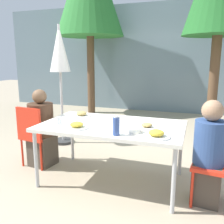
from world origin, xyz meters
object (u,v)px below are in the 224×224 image
object	(u,v)px
person_left	(42,131)
closed_umbrella	(60,56)
chair_left	(35,132)
chair_right	(214,156)
person_right	(209,156)
salad_bowl	(133,130)
bottle	(116,126)
drinking_cup	(59,121)

from	to	relation	value
person_left	closed_umbrella	size ratio (longest dim) A/B	0.53
chair_left	person_left	world-z (taller)	person_left
chair_right	person_right	distance (m)	0.10
chair_left	salad_bowl	distance (m)	1.52
bottle	salad_bowl	size ratio (longest dim) A/B	1.19
chair_right	bottle	distance (m)	1.08
chair_left	person_right	size ratio (longest dim) A/B	0.78
salad_bowl	chair_left	bearing A→B (deg)	168.67
chair_right	closed_umbrella	distance (m)	2.91
closed_umbrella	bottle	bearing A→B (deg)	-44.57
person_left	closed_umbrella	bearing A→B (deg)	109.90
drinking_cup	salad_bowl	world-z (taller)	drinking_cup
chair_left	salad_bowl	bearing A→B (deg)	-4.50
bottle	drinking_cup	size ratio (longest dim) A/B	2.39
chair_left	drinking_cup	size ratio (longest dim) A/B	10.06
chair_left	person_left	bearing A→B (deg)	58.10
salad_bowl	person_left	bearing A→B (deg)	165.38
person_right	drinking_cup	size ratio (longest dim) A/B	12.87
chair_left	salad_bowl	world-z (taller)	chair_left
person_left	chair_right	xyz separation A→B (m)	(2.25, -0.19, -0.01)
chair_left	chair_right	distance (m)	2.31
person_left	drinking_cup	world-z (taller)	person_left
salad_bowl	closed_umbrella	bearing A→B (deg)	141.14
chair_left	person_right	bearing A→B (deg)	2.08
closed_umbrella	salad_bowl	bearing A→B (deg)	-38.86
chair_right	drinking_cup	world-z (taller)	chair_right
closed_umbrella	person_right	bearing A→B (deg)	-26.65
chair_left	bottle	bearing A→B (deg)	-11.89
bottle	salad_bowl	world-z (taller)	bottle
chair_left	closed_umbrella	xyz separation A→B (m)	(-0.16, 1.02, 1.04)
chair_left	bottle	world-z (taller)	bottle
person_right	bottle	world-z (taller)	person_right
closed_umbrella	chair_left	bearing A→B (deg)	-81.05
person_left	salad_bowl	distance (m)	1.48
chair_left	chair_right	size ratio (longest dim) A/B	1.00
closed_umbrella	person_left	bearing A→B (deg)	-76.93
person_right	salad_bowl	size ratio (longest dim) A/B	6.39
chair_left	person_left	distance (m)	0.09
person_right	salad_bowl	bearing A→B (deg)	14.75
person_left	salad_bowl	xyz separation A→B (m)	(1.41, -0.37, 0.25)
chair_right	bottle	size ratio (longest dim) A/B	4.20
person_left	drinking_cup	bearing A→B (deg)	-27.48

